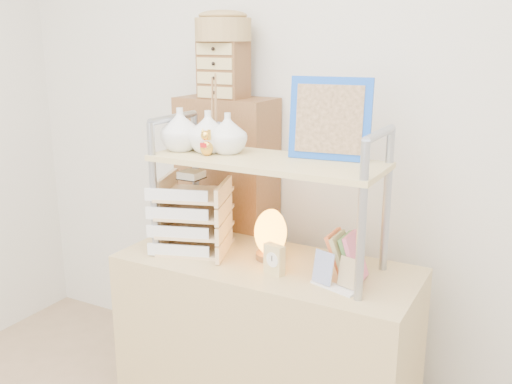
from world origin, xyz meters
TOP-DOWN VIEW (x-y plane):
  - room_shell at (0.00, 0.39)m, footprint 3.42×3.41m
  - desk at (0.00, 1.20)m, footprint 1.20×0.50m
  - cabinet at (-0.40, 1.57)m, footprint 0.45×0.25m
  - hutch at (-0.11, 1.21)m, footprint 0.92×0.34m
  - letter_tray at (-0.33, 1.18)m, footprint 0.35×0.34m
  - salt_lamp at (-0.00, 1.24)m, footprint 0.14×0.13m
  - desk_clock at (0.08, 1.11)m, footprint 0.09×0.06m
  - postcard_stand at (0.33, 1.10)m, footprint 0.19×0.10m
  - drawer_chest at (-0.40, 1.55)m, footprint 0.20×0.16m
  - woven_basket at (-0.40, 1.55)m, footprint 0.25×0.25m

SIDE VIEW (x-z plane):
  - desk at x=0.00m, z-range 0.00..0.75m
  - cabinet at x=-0.40m, z-range 0.00..1.35m
  - postcard_stand at x=0.33m, z-range 0.72..0.85m
  - desk_clock at x=0.08m, z-range 0.75..0.87m
  - salt_lamp at x=0.00m, z-range 0.75..0.96m
  - letter_tray at x=-0.33m, z-range 0.72..1.06m
  - hutch at x=-0.11m, z-range 0.83..1.56m
  - drawer_chest at x=-0.40m, z-range 1.35..1.60m
  - woven_basket at x=-0.40m, z-range 1.60..1.70m
  - room_shell at x=0.00m, z-range 0.39..3.00m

